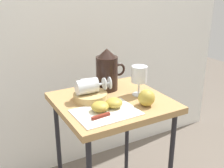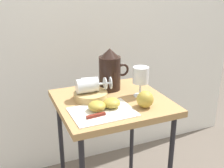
% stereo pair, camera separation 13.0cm
% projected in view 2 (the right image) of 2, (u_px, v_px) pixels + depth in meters
% --- Properties ---
extents(curtain_drape, '(2.40, 0.03, 2.15)m').
position_uv_depth(curtain_drape, '(77.00, 4.00, 1.65)').
color(curtain_drape, white).
rests_on(curtain_drape, ground_plane).
extents(table, '(0.52, 0.49, 0.67)m').
position_uv_depth(table, '(112.00, 113.00, 1.36)').
color(table, '#AD8451').
rests_on(table, ground_plane).
extents(linen_napkin, '(0.28, 0.21, 0.00)m').
position_uv_depth(linen_napkin, '(103.00, 112.00, 1.20)').
color(linen_napkin, silver).
rests_on(linen_napkin, table).
extents(basket_tray, '(0.16, 0.16, 0.03)m').
position_uv_depth(basket_tray, '(91.00, 95.00, 1.33)').
color(basket_tray, tan).
rests_on(basket_tray, table).
extents(pitcher, '(0.16, 0.11, 0.22)m').
position_uv_depth(pitcher, '(110.00, 73.00, 1.43)').
color(pitcher, black).
rests_on(pitcher, table).
extents(wine_glass_upright, '(0.08, 0.08, 0.15)m').
position_uv_depth(wine_glass_upright, '(141.00, 77.00, 1.34)').
color(wine_glass_upright, silver).
rests_on(wine_glass_upright, table).
extents(wine_glass_tipped_near, '(0.15, 0.07, 0.07)m').
position_uv_depth(wine_glass_tipped_near, '(86.00, 86.00, 1.31)').
color(wine_glass_tipped_near, silver).
rests_on(wine_glass_tipped_near, basket_tray).
extents(wine_glass_tipped_far, '(0.15, 0.09, 0.07)m').
position_uv_depth(wine_glass_tipped_far, '(91.00, 84.00, 1.33)').
color(wine_glass_tipped_far, silver).
rests_on(wine_glass_tipped_far, basket_tray).
extents(apple_half_left, '(0.08, 0.08, 0.04)m').
position_uv_depth(apple_half_left, '(97.00, 106.00, 1.20)').
color(apple_half_left, '#B29938').
rests_on(apple_half_left, linen_napkin).
extents(apple_half_right, '(0.08, 0.08, 0.04)m').
position_uv_depth(apple_half_right, '(112.00, 103.00, 1.23)').
color(apple_half_right, '#B29938').
rests_on(apple_half_right, linen_napkin).
extents(apple_whole, '(0.08, 0.08, 0.08)m').
position_uv_depth(apple_whole, '(145.00, 99.00, 1.24)').
color(apple_whole, '#B29938').
rests_on(apple_whole, table).
extents(knife, '(0.21, 0.03, 0.01)m').
position_uv_depth(knife, '(103.00, 114.00, 1.17)').
color(knife, silver).
rests_on(knife, linen_napkin).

